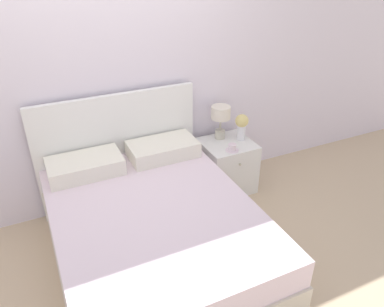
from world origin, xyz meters
The scene contains 7 objects.
ground_plane centered at (0.00, 0.00, 0.00)m, with size 12.00×12.00×0.00m, color #CCB28E.
wall_back centered at (0.00, 0.07, 1.30)m, with size 8.00×0.06×2.60m.
bed centered at (0.00, -0.89, 0.30)m, with size 1.51×1.92×1.13m.
nightstand centered at (1.05, -0.26, 0.27)m, with size 0.50×0.50×0.53m.
table_lamp centered at (1.03, -0.13, 0.78)m, with size 0.19×0.19×0.35m.
flower_vase centered at (1.21, -0.25, 0.70)m, with size 0.13×0.13×0.27m.
teacup centered at (1.00, -0.42, 0.56)m, with size 0.13×0.13×0.07m.
Camera 1 is at (-0.69, -3.11, 2.28)m, focal length 35.00 mm.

